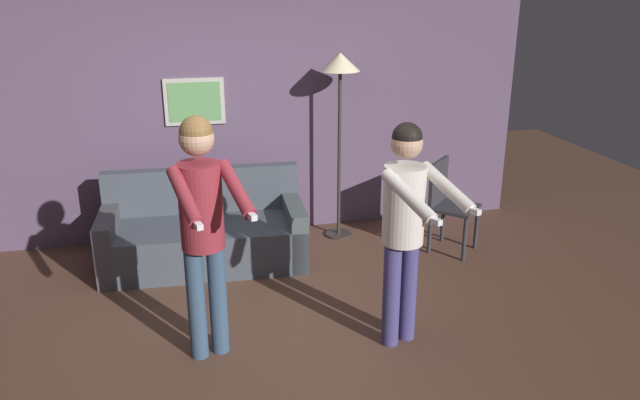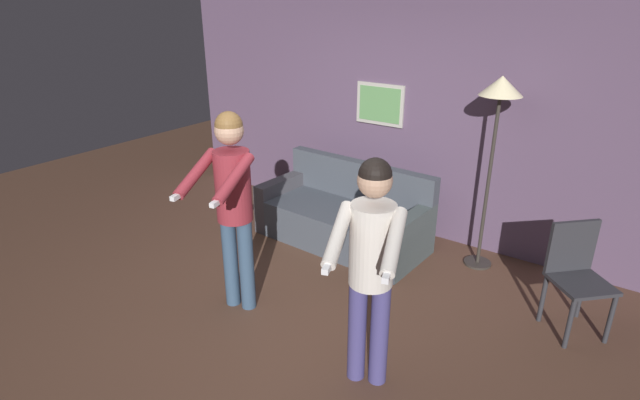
{
  "view_description": "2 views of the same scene",
  "coord_description": "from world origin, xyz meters",
  "views": [
    {
      "loc": [
        -0.53,
        -4.16,
        2.59
      ],
      "look_at": [
        0.39,
        -0.22,
        1.17
      ],
      "focal_mm": 35.0,
      "sensor_mm": 36.0,
      "label": 1
    },
    {
      "loc": [
        2.4,
        -2.81,
        2.62
      ],
      "look_at": [
        0.53,
        -0.18,
        1.28
      ],
      "focal_mm": 28.0,
      "sensor_mm": 36.0,
      "label": 2
    }
  ],
  "objects": [
    {
      "name": "dining_chair_distant",
      "position": [
        2.06,
        1.28,
        0.53
      ],
      "size": [
        0.59,
        0.59,
        0.93
      ],
      "color": "#2D2D33",
      "rests_on": "ground_plane"
    },
    {
      "name": "back_wall_assembly",
      "position": [
        -0.0,
        2.26,
        1.3
      ],
      "size": [
        6.4,
        0.09,
        2.6
      ],
      "color": "#5A455E",
      "rests_on": "ground_plane"
    },
    {
      "name": "torchiere_lamp",
      "position": [
        1.09,
        1.88,
        1.68
      ],
      "size": [
        0.4,
        0.4,
        1.94
      ],
      "color": "#332D28",
      "rests_on": "ground_plane"
    },
    {
      "name": "ground_plane",
      "position": [
        0.0,
        0.0,
        0.0
      ],
      "size": [
        12.0,
        12.0,
        0.0
      ],
      "primitive_type": "plane",
      "color": "brown"
    },
    {
      "name": "couch",
      "position": [
        -0.35,
        1.51,
        0.28
      ],
      "size": [
        1.94,
        0.94,
        0.87
      ],
      "color": "#434A53",
      "rests_on": "ground_plane"
    },
    {
      "name": "person_standing_left",
      "position": [
        -0.4,
        -0.12,
        1.09
      ],
      "size": [
        0.54,
        0.75,
        1.78
      ],
      "color": "#354E69",
      "rests_on": "ground_plane"
    },
    {
      "name": "person_standing_right",
      "position": [
        1.0,
        -0.27,
        1.03
      ],
      "size": [
        0.57,
        0.73,
        1.7
      ],
      "color": "#423D77",
      "rests_on": "ground_plane"
    }
  ]
}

